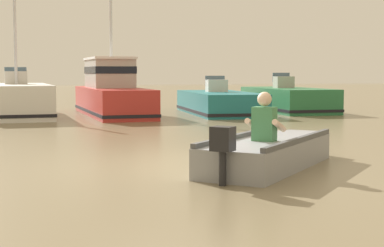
{
  "coord_description": "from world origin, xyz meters",
  "views": [
    {
      "loc": [
        -2.51,
        -9.37,
        1.49
      ],
      "look_at": [
        0.63,
        1.29,
        0.55
      ],
      "focal_mm": 57.16,
      "sensor_mm": 36.0,
      "label": 1
    }
  ],
  "objects_px": {
    "rowboat_with_person": "(269,152)",
    "moored_boat_white": "(17,101)",
    "moored_boat_green": "(287,100)",
    "moored_boat_teal": "(219,103)",
    "moored_boat_red": "(112,93)"
  },
  "relations": [
    {
      "from": "rowboat_with_person",
      "to": "moored_boat_white",
      "type": "height_order",
      "value": "moored_boat_white"
    },
    {
      "from": "moored_boat_white",
      "to": "moored_boat_green",
      "type": "bearing_deg",
      "value": -0.22
    },
    {
      "from": "moored_boat_teal",
      "to": "moored_boat_green",
      "type": "bearing_deg",
      "value": 11.62
    },
    {
      "from": "rowboat_with_person",
      "to": "moored_boat_red",
      "type": "bearing_deg",
      "value": 92.26
    },
    {
      "from": "moored_boat_teal",
      "to": "moored_boat_green",
      "type": "distance_m",
      "value": 3.01
    },
    {
      "from": "rowboat_with_person",
      "to": "moored_boat_white",
      "type": "bearing_deg",
      "value": 106.3
    },
    {
      "from": "rowboat_with_person",
      "to": "moored_boat_white",
      "type": "distance_m",
      "value": 13.12
    },
    {
      "from": "moored_boat_red",
      "to": "moored_boat_green",
      "type": "distance_m",
      "value": 6.73
    },
    {
      "from": "moored_boat_red",
      "to": "moored_boat_teal",
      "type": "height_order",
      "value": "moored_boat_red"
    },
    {
      "from": "moored_boat_white",
      "to": "moored_boat_red",
      "type": "xyz_separation_m",
      "value": [
        3.19,
        -0.06,
        0.23
      ]
    },
    {
      "from": "moored_boat_white",
      "to": "moored_boat_green",
      "type": "xyz_separation_m",
      "value": [
        9.91,
        -0.04,
        -0.1
      ]
    },
    {
      "from": "rowboat_with_person",
      "to": "moored_boat_green",
      "type": "xyz_separation_m",
      "value": [
        6.23,
        12.55,
        0.17
      ]
    },
    {
      "from": "rowboat_with_person",
      "to": "moored_boat_red",
      "type": "xyz_separation_m",
      "value": [
        -0.49,
        12.52,
        0.5
      ]
    },
    {
      "from": "moored_boat_green",
      "to": "rowboat_with_person",
      "type": "bearing_deg",
      "value": -116.4
    },
    {
      "from": "rowboat_with_person",
      "to": "moored_boat_teal",
      "type": "relative_size",
      "value": 0.55
    }
  ]
}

